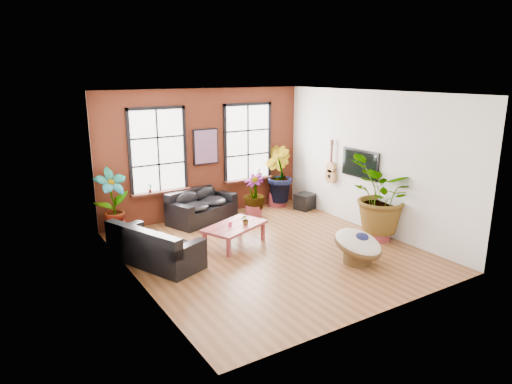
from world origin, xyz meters
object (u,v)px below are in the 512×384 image
coffee_table (235,227)px  papasan_chair (358,245)px  sofa_back (201,207)px  sofa_left (153,247)px

coffee_table → papasan_chair: bearing=-76.8°
sofa_back → sofa_left: (-2.09, -2.10, -0.01)m
coffee_table → sofa_left: bearing=158.6°
sofa_back → sofa_left: bearing=-154.7°
sofa_left → coffee_table: size_ratio=1.34×
coffee_table → papasan_chair: papasan_chair is taller
coffee_table → papasan_chair: size_ratio=1.25×
papasan_chair → sofa_back: bearing=85.5°
sofa_back → papasan_chair: size_ratio=1.52×
sofa_back → coffee_table: sofa_back is taller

